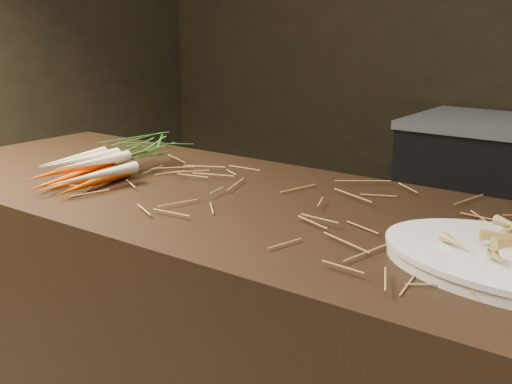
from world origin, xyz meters
TOP-DOWN VIEW (x-y plane):
  - straw_bedding at (0.00, 0.30)m, footprint 1.40×0.60m
  - root_veg_bunch at (-0.61, 0.28)m, footprint 0.20×0.48m

SIDE VIEW (x-z plane):
  - straw_bedding at x=0.00m, z-range 0.90..0.92m
  - root_veg_bunch at x=-0.61m, z-range 0.90..0.99m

